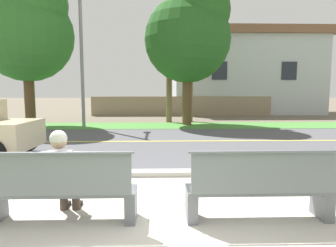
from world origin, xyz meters
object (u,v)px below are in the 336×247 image
bench_right (260,188)px  streetlamp (82,35)px  shade_tree_left (190,33)px  shade_tree_far_left (28,28)px  bench_left (61,190)px  palm_tree_tall (191,5)px  seated_person_grey (62,171)px

bench_right → streetlamp: size_ratio=0.25×
bench_right → shade_tree_left: shade_tree_left is taller
shade_tree_far_left → bench_right: bearing=-54.4°
bench_left → shade_tree_left: size_ratio=0.27×
bench_right → streetlamp: (-5.12, 10.79, 4.03)m
bench_right → palm_tree_tall: palm_tree_tall is taller
streetlamp → shade_tree_far_left: streetlamp is taller
streetlamp → shade_tree_left: size_ratio=1.09×
bench_right → palm_tree_tall: bearing=88.1°
streetlamp → shade_tree_far_left: bearing=-177.1°
shade_tree_far_left → shade_tree_left: (7.87, 0.63, -0.07)m
bench_right → streetlamp: streetlamp is taller
bench_right → shade_tree_left: size_ratio=0.27×
bench_left → palm_tree_tall: palm_tree_tall is taller
bench_left → bench_right: 2.64m
shade_tree_far_left → shade_tree_left: shade_tree_far_left is taller
shade_tree_far_left → palm_tree_tall: (8.07, 2.42, 1.81)m
shade_tree_far_left → palm_tree_tall: bearing=16.7°
bench_left → palm_tree_tall: (3.07, 13.07, 6.14)m
bench_right → shade_tree_far_left: (-7.64, 10.66, 4.34)m
seated_person_grey → streetlamp: streetlamp is taller
seated_person_grey → streetlamp: 11.54m
streetlamp → shade_tree_left: 5.38m
streetlamp → bench_right: bearing=-64.6°
seated_person_grey → bench_left: bearing=-78.5°
shade_tree_left → palm_tree_tall: size_ratio=0.88×
streetlamp → shade_tree_left: bearing=5.4°
bench_left → seated_person_grey: bearing=101.5°
streetlamp → shade_tree_far_left: (-2.52, -0.13, 0.31)m
seated_person_grey → shade_tree_far_left: shade_tree_far_left is taller
bench_right → shade_tree_left: (0.23, 11.29, 4.27)m
seated_person_grey → palm_tree_tall: 14.53m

